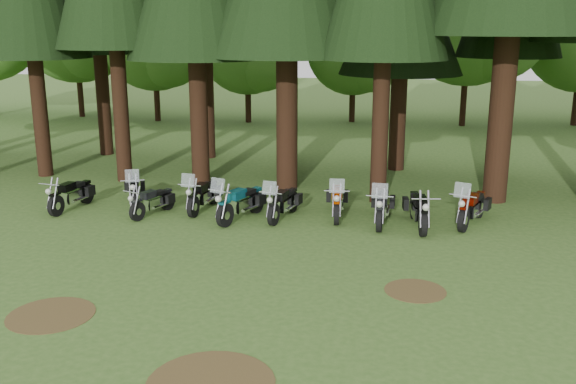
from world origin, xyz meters
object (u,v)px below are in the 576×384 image
Objects in this scene: motorcycle_0 at (72,195)px; motorcycle_3 at (203,196)px; motorcycle_4 at (241,203)px; motorcycle_6 at (337,202)px; motorcycle_9 at (472,208)px; motorcycle_2 at (153,202)px; motorcycle_5 at (283,204)px; motorcycle_1 at (134,191)px; motorcycle_7 at (382,207)px; motorcycle_8 at (418,211)px.

motorcycle_3 reaches higher than motorcycle_0.
motorcycle_4 reaches higher than motorcycle_6.
motorcycle_4 is (1.44, -0.80, 0.03)m from motorcycle_3.
motorcycle_9 is at bearing 10.58° from motorcycle_0.
motorcycle_2 is at bearing -159.83° from motorcycle_4.
motorcycle_4 is (2.85, -0.03, 0.10)m from motorcycle_2.
motorcycle_9 is (8.39, -0.16, 0.02)m from motorcycle_3.
motorcycle_9 reaches higher than motorcycle_6.
motorcycle_5 reaches higher than motorcycle_0.
motorcycle_5 is 5.70m from motorcycle_9.
motorcycle_7 reaches higher than motorcycle_1.
motorcycle_4 is at bearing -152.13° from motorcycle_5.
motorcycle_3 is at bearing -159.12° from motorcycle_9.
motorcycle_1 reaches higher than motorcycle_0.
motorcycle_0 is 12.65m from motorcycle_9.
motorcycle_4 reaches higher than motorcycle_7.
motorcycle_8 is at bearing 22.34° from motorcycle_4.
motorcycle_7 is at bearing -22.63° from motorcycle_6.
motorcycle_5 is 0.96× the size of motorcycle_9.
motorcycle_4 is 0.98× the size of motorcycle_8.
motorcycle_1 is 0.95× the size of motorcycle_6.
motorcycle_7 is (4.28, 0.31, -0.01)m from motorcycle_4.
motorcycle_1 is 10.84m from motorcycle_9.
motorcycle_1 is 0.93× the size of motorcycle_7.
motorcycle_1 is at bearing -174.27° from motorcycle_4.
motorcycle_0 is 0.96× the size of motorcycle_9.
motorcycle_1 is (1.81, 0.83, 0.02)m from motorcycle_0.
motorcycle_3 reaches higher than motorcycle_8.
motorcycle_3 is 0.98× the size of motorcycle_6.
motorcycle_7 is at bearing -26.34° from motorcycle_1.
motorcycle_6 is (2.89, 0.77, -0.02)m from motorcycle_4.
motorcycle_1 is at bearing -160.21° from motorcycle_9.
motorcycle_6 is 0.98× the size of motorcycle_7.
motorcycle_6 is (8.58, 0.55, 0.03)m from motorcycle_0.
motorcycle_9 is at bearing 9.77° from motorcycle_7.
motorcycle_9 is at bearing 10.50° from motorcycle_8.
motorcycle_2 is (2.84, -0.18, -0.05)m from motorcycle_0.
motorcycle_6 is at bearing 164.59° from motorcycle_7.
motorcycle_7 is 0.99× the size of motorcycle_8.
motorcycle_7 reaches higher than motorcycle_6.
motorcycle_9 reaches higher than motorcycle_2.
motorcycle_5 is 4.11m from motorcycle_8.
motorcycle_6 reaches higher than motorcycle_2.
motorcycle_3 is at bearing 48.71° from motorcycle_2.
motorcycle_6 is at bearing 158.86° from motorcycle_8.
motorcycle_2 is 0.81× the size of motorcycle_6.
motorcycle_5 is (1.26, 0.35, -0.04)m from motorcycle_4.
motorcycle_5 is at bearing 170.13° from motorcycle_8.
motorcycle_5 is at bearing -170.11° from motorcycle_6.
motorcycle_9 reaches higher than motorcycle_1.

